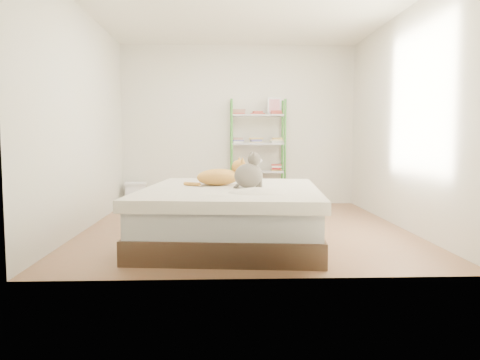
{
  "coord_description": "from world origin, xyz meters",
  "views": [
    {
      "loc": [
        -0.27,
        -5.61,
        1.07
      ],
      "look_at": [
        -0.07,
        -0.44,
        0.62
      ],
      "focal_mm": 35.0,
      "sensor_mm": 36.0,
      "label": 1
    }
  ],
  "objects_px": {
    "grey_cat": "(249,170)",
    "cardboard_box": "(227,204)",
    "orange_cat": "(218,175)",
    "shelf_unit": "(258,152)",
    "bed": "(232,214)",
    "white_bin": "(136,194)"
  },
  "relations": [
    {
      "from": "bed",
      "to": "white_bin",
      "type": "height_order",
      "value": "bed"
    },
    {
      "from": "bed",
      "to": "orange_cat",
      "type": "xyz_separation_m",
      "value": [
        -0.14,
        0.22,
        0.4
      ]
    },
    {
      "from": "bed",
      "to": "orange_cat",
      "type": "bearing_deg",
      "value": 128.32
    },
    {
      "from": "grey_cat",
      "to": "shelf_unit",
      "type": "distance_m",
      "value": 2.71
    },
    {
      "from": "grey_cat",
      "to": "shelf_unit",
      "type": "height_order",
      "value": "shelf_unit"
    },
    {
      "from": "orange_cat",
      "to": "grey_cat",
      "type": "relative_size",
      "value": 1.56
    },
    {
      "from": "grey_cat",
      "to": "cardboard_box",
      "type": "relative_size",
      "value": 0.69
    },
    {
      "from": "shelf_unit",
      "to": "grey_cat",
      "type": "bearing_deg",
      "value": -96.47
    },
    {
      "from": "orange_cat",
      "to": "grey_cat",
      "type": "xyz_separation_m",
      "value": [
        0.31,
        -0.28,
        0.07
      ]
    },
    {
      "from": "grey_cat",
      "to": "white_bin",
      "type": "bearing_deg",
      "value": 14.56
    },
    {
      "from": "orange_cat",
      "to": "cardboard_box",
      "type": "distance_m",
      "value": 1.4
    },
    {
      "from": "grey_cat",
      "to": "white_bin",
      "type": "xyz_separation_m",
      "value": [
        -1.65,
        2.66,
        -0.56
      ]
    },
    {
      "from": "bed",
      "to": "cardboard_box",
      "type": "xyz_separation_m",
      "value": [
        -0.03,
        1.52,
        -0.1
      ]
    },
    {
      "from": "orange_cat",
      "to": "shelf_unit",
      "type": "bearing_deg",
      "value": 56.32
    },
    {
      "from": "bed",
      "to": "shelf_unit",
      "type": "height_order",
      "value": "shelf_unit"
    },
    {
      "from": "shelf_unit",
      "to": "cardboard_box",
      "type": "xyz_separation_m",
      "value": [
        -0.51,
        -1.1,
        -0.68
      ]
    },
    {
      "from": "shelf_unit",
      "to": "white_bin",
      "type": "height_order",
      "value": "shelf_unit"
    },
    {
      "from": "orange_cat",
      "to": "shelf_unit",
      "type": "height_order",
      "value": "shelf_unit"
    },
    {
      "from": "orange_cat",
      "to": "cardboard_box",
      "type": "height_order",
      "value": "orange_cat"
    },
    {
      "from": "bed",
      "to": "grey_cat",
      "type": "distance_m",
      "value": 0.5
    },
    {
      "from": "grey_cat",
      "to": "cardboard_box",
      "type": "xyz_separation_m",
      "value": [
        -0.2,
        1.58,
        -0.57
      ]
    },
    {
      "from": "orange_cat",
      "to": "grey_cat",
      "type": "distance_m",
      "value": 0.43
    }
  ]
}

